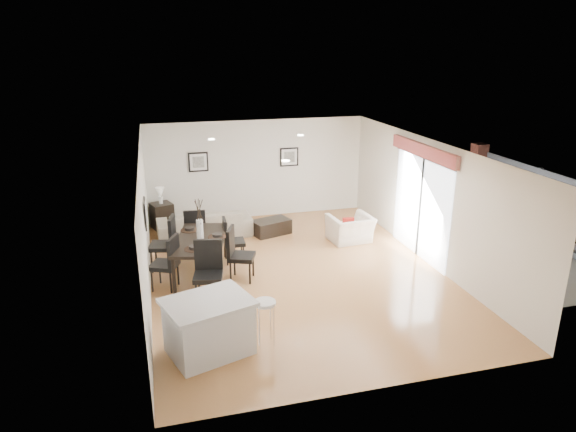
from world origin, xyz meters
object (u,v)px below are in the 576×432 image
object	(u,v)px
sofa	(205,223)
kitchen_island	(209,326)
dining_chair_wnear	(168,260)
dining_chair_efar	(230,238)
dining_table	(201,242)
dining_chair_wfar	(167,240)
armchair	(350,229)
dining_chair_foot	(195,229)
side_table	(162,216)
bar_stool	(265,307)
dining_chair_head	(208,268)
coffee_table	(271,227)
dining_chair_enear	(237,251)

from	to	relation	value
sofa	kitchen_island	xyz separation A→B (m)	(-0.48, -5.21, 0.12)
dining_chair_wnear	dining_chair_efar	size ratio (longest dim) A/B	1.09
dining_table	dining_chair_wfar	xyz separation A→B (m)	(-0.67, 0.46, -0.07)
armchair	dining_table	world-z (taller)	dining_table
sofa	dining_chair_foot	distance (m)	1.14
side_table	bar_stool	bearing A→B (deg)	-76.93
dining_chair_head	side_table	size ratio (longest dim) A/B	1.73
kitchen_island	side_table	bearing A→B (deg)	76.88
dining_table	coffee_table	distance (m)	2.84
dining_chair_efar	dining_chair_head	xyz separation A→B (m)	(-0.66, -1.67, 0.09)
dining_chair_efar	dining_chair_head	size ratio (longest dim) A/B	0.87
armchair	side_table	xyz separation A→B (m)	(-4.43, 2.17, 0.01)
dining_chair_enear	coffee_table	world-z (taller)	dining_chair_enear
coffee_table	bar_stool	xyz separation A→B (m)	(-1.25, -4.95, 0.47)
dining_chair_efar	dining_chair_foot	bearing A→B (deg)	46.77
sofa	dining_chair_head	size ratio (longest dim) A/B	1.98
sofa	dining_table	world-z (taller)	dining_table
dining_table	sofa	bearing A→B (deg)	95.46
dining_chair_foot	kitchen_island	size ratio (longest dim) A/B	0.70
coffee_table	kitchen_island	world-z (taller)	kitchen_island
dining_chair_wfar	coffee_table	distance (m)	3.08
coffee_table	side_table	size ratio (longest dim) A/B	1.38
dining_chair_wnear	dining_chair_enear	world-z (taller)	dining_chair_enear
sofa	side_table	size ratio (longest dim) A/B	3.43
dining_chair_wfar	dining_chair_efar	bearing A→B (deg)	103.87
armchair	coffee_table	distance (m)	2.03
sofa	armchair	bearing A→B (deg)	156.84
coffee_table	bar_stool	distance (m)	5.13
dining_table	dining_chair_foot	distance (m)	1.20
dining_chair_enear	dining_chair_head	distance (m)	0.99
sofa	bar_stool	world-z (taller)	bar_stool
dining_table	dining_chair_wfar	world-z (taller)	dining_chair_wfar
armchair	side_table	bearing A→B (deg)	-31.48
armchair	coffee_table	bearing A→B (deg)	-35.04
dining_chair_wnear	dining_chair_wfar	distance (m)	0.98
dining_chair_head	dining_chair_efar	bearing A→B (deg)	80.00
dining_chair_enear	dining_chair_efar	bearing A→B (deg)	20.70
sofa	dining_chair_wnear	size ratio (longest dim) A/B	2.10
coffee_table	side_table	bearing A→B (deg)	138.49
armchair	dining_chair_foot	size ratio (longest dim) A/B	0.93
dining_chair_wfar	side_table	size ratio (longest dim) A/B	1.74
coffee_table	kitchen_island	bearing A→B (deg)	-131.20
dining_chair_efar	kitchen_island	xyz separation A→B (m)	(-0.86, -3.44, -0.11)
dining_chair_efar	dining_chair_foot	size ratio (longest dim) A/B	0.94
armchair	bar_stool	size ratio (longest dim) A/B	1.30
armchair	bar_stool	world-z (taller)	bar_stool
dining_chair_foot	bar_stool	distance (m)	4.21
dining_chair_efar	sofa	bearing A→B (deg)	14.50
bar_stool	dining_table	bearing A→B (deg)	103.50
bar_stool	dining_chair_head	bearing A→B (deg)	111.27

